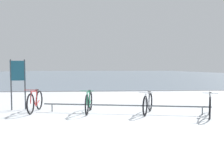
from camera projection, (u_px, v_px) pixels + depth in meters
ground at (95, 74)px, 60.17m from camera, size 80.00×132.00×0.08m
bike_rack at (124, 106)px, 8.49m from camera, size 5.82×1.16×0.31m
bicycle_0 at (35, 101)px, 8.75m from camera, size 0.46×1.70×0.85m
bicycle_1 at (89, 102)px, 8.60m from camera, size 0.46×1.70×0.84m
bicycle_2 at (148, 103)px, 8.43m from camera, size 0.72×1.53×0.80m
bicycle_3 at (210, 105)px, 7.98m from camera, size 0.82×1.62×0.82m
info_sign at (18, 76)px, 9.12m from camera, size 0.55×0.16×1.92m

